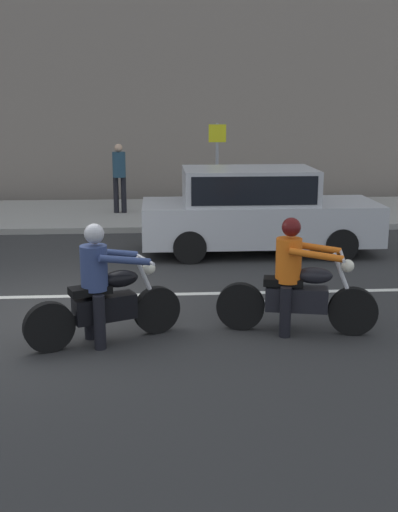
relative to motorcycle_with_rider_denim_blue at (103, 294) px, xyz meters
name	(u,v)px	position (x,y,z in m)	size (l,w,h in m)	color
ground_plane	(52,315)	(-0.85, 1.11, -0.64)	(80.00, 80.00, 0.00)	#2C2C2C
sidewalk_slab	(100,214)	(-0.85, 9.11, -0.57)	(40.00, 4.40, 0.14)	#99968E
lane_marking_stripe	(99,296)	(-0.26, 2.01, -0.64)	(18.00, 0.14, 0.01)	silver
motorcycle_with_rider_denim_blue	(103,294)	(0.00, 0.00, 0.00)	(1.96, 1.01, 1.56)	black
motorcycle_with_rider_orange_stripe	(296,286)	(2.52, 0.20, 0.00)	(2.12, 0.79, 1.56)	black
parked_sedan_silver	(256,210)	(2.68, 4.80, 0.24)	(4.72, 1.82, 1.72)	#B2B5BA
street_sign_post	(217,160)	(2.24, 8.46, 0.92)	(0.44, 0.08, 2.33)	gray
pedestrian_bystander	(119,173)	(-0.28, 8.95, 0.56)	(0.34, 0.34, 1.80)	black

